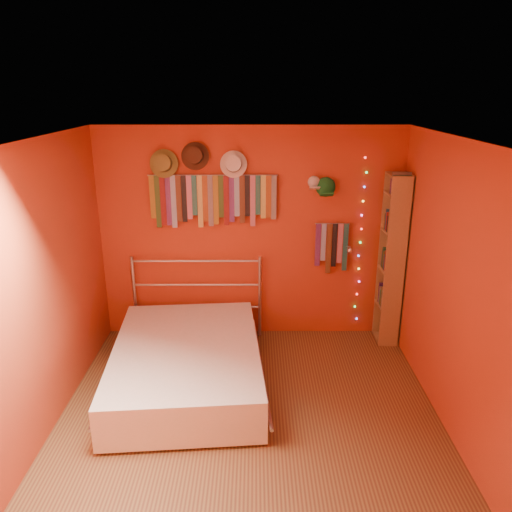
{
  "coord_description": "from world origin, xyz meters",
  "views": [
    {
      "loc": [
        0.05,
        -3.84,
        2.88
      ],
      "look_at": [
        0.06,
        0.9,
        1.28
      ],
      "focal_mm": 35.0,
      "sensor_mm": 36.0,
      "label": 1
    }
  ],
  "objects_px": {
    "reading_lamp": "(349,250)",
    "bookshelf": "(395,260)",
    "bed": "(187,363)",
    "tie_rack": "(212,198)"
  },
  "relations": [
    {
      "from": "tie_rack",
      "to": "reading_lamp",
      "type": "xyz_separation_m",
      "value": [
        1.56,
        -0.15,
        -0.56
      ]
    },
    {
      "from": "reading_lamp",
      "to": "bed",
      "type": "xyz_separation_m",
      "value": [
        -1.76,
        -0.94,
        -0.9
      ]
    },
    {
      "from": "tie_rack",
      "to": "bookshelf",
      "type": "bearing_deg",
      "value": -4.23
    },
    {
      "from": "reading_lamp",
      "to": "bookshelf",
      "type": "distance_m",
      "value": 0.55
    },
    {
      "from": "tie_rack",
      "to": "bed",
      "type": "relative_size",
      "value": 0.67
    },
    {
      "from": "bookshelf",
      "to": "bed",
      "type": "distance_m",
      "value": 2.6
    },
    {
      "from": "tie_rack",
      "to": "reading_lamp",
      "type": "height_order",
      "value": "tie_rack"
    },
    {
      "from": "bed",
      "to": "bookshelf",
      "type": "bearing_deg",
      "value": 17.75
    },
    {
      "from": "reading_lamp",
      "to": "bookshelf",
      "type": "bearing_deg",
      "value": -0.38
    },
    {
      "from": "bookshelf",
      "to": "bed",
      "type": "height_order",
      "value": "bookshelf"
    }
  ]
}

